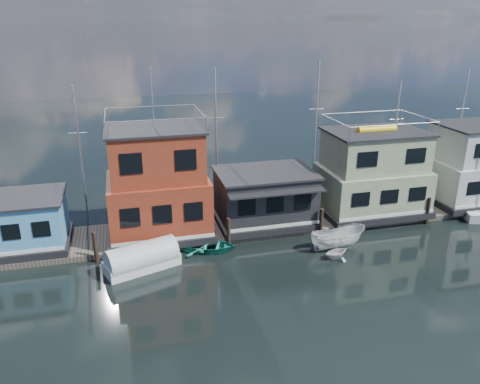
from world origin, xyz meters
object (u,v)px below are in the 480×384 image
object	(u,v)px
houseboat_green	(372,174)
dinghy_teal	(209,246)
motorboat	(337,238)
houseboat_red	(158,185)
tarp_runabout	(142,259)
houseboat_blue	(18,223)
houseboat_white	(478,165)
dinghy_white	(336,252)
houseboat_dark	(265,197)

from	to	relation	value
houseboat_green	dinghy_teal	world-z (taller)	houseboat_green
houseboat_green	motorboat	size ratio (longest dim) A/B	2.04
houseboat_red	motorboat	world-z (taller)	houseboat_red
tarp_runabout	houseboat_red	bearing A→B (deg)	51.14
houseboat_blue	tarp_runabout	xyz separation A→B (m)	(7.90, -4.42, -1.49)
houseboat_blue	houseboat_white	world-z (taller)	houseboat_white
houseboat_blue	dinghy_white	bearing A→B (deg)	-16.85
houseboat_blue	dinghy_white	world-z (taller)	houseboat_blue
houseboat_white	dinghy_white	size ratio (longest dim) A/B	4.42
houseboat_dark	houseboat_white	distance (m)	19.03
houseboat_red	houseboat_green	xyz separation A→B (m)	(17.00, 0.00, -0.55)
tarp_runabout	houseboat_green	bearing A→B (deg)	-5.55
houseboat_blue	houseboat_red	bearing A→B (deg)	0.00
houseboat_red	motorboat	distance (m)	13.24
houseboat_blue	motorboat	xyz separation A→B (m)	(21.33, -4.94, -1.41)
houseboat_red	houseboat_white	world-z (taller)	houseboat_red
houseboat_red	motorboat	bearing A→B (deg)	-22.67
houseboat_red	houseboat_green	size ratio (longest dim) A/B	1.41
houseboat_red	motorboat	xyz separation A→B (m)	(11.83, -4.94, -3.31)
houseboat_blue	houseboat_white	size ratio (longest dim) A/B	0.76
houseboat_dark	houseboat_green	distance (m)	9.07
tarp_runabout	houseboat_dark	bearing A→B (deg)	5.70
dinghy_teal	motorboat	world-z (taller)	motorboat
houseboat_blue	dinghy_white	xyz separation A→B (m)	(20.63, -6.25, -1.70)
houseboat_green	tarp_runabout	xyz separation A→B (m)	(-18.60, -4.42, -2.84)
houseboat_dark	dinghy_teal	xyz separation A→B (m)	(-4.98, -3.02, -2.02)
dinghy_teal	motorboat	xyz separation A→B (m)	(8.81, -1.90, 0.40)
houseboat_red	houseboat_dark	size ratio (longest dim) A/B	1.60
houseboat_green	houseboat_white	xyz separation A→B (m)	(10.00, -0.00, -0.01)
houseboat_blue	houseboat_green	bearing A→B (deg)	0.00
houseboat_green	houseboat_white	world-z (taller)	houseboat_green
houseboat_dark	houseboat_white	size ratio (longest dim) A/B	0.88
motorboat	tarp_runabout	distance (m)	13.44
dinghy_white	houseboat_dark	bearing A→B (deg)	11.76
dinghy_teal	houseboat_dark	bearing A→B (deg)	-38.23
houseboat_red	dinghy_white	bearing A→B (deg)	-29.31
dinghy_teal	houseboat_green	bearing A→B (deg)	-57.20
houseboat_dark	dinghy_white	xyz separation A→B (m)	(3.13, -6.23, -1.92)
houseboat_blue	dinghy_teal	size ratio (longest dim) A/B	1.68
houseboat_green	tarp_runabout	world-z (taller)	houseboat_green
motorboat	houseboat_green	bearing A→B (deg)	-48.08
houseboat_dark	motorboat	bearing A→B (deg)	-52.12
houseboat_blue	houseboat_white	xyz separation A→B (m)	(36.50, 0.00, 1.33)
dinghy_white	motorboat	xyz separation A→B (m)	(0.70, 1.31, 0.30)
houseboat_dark	dinghy_teal	bearing A→B (deg)	-148.75
houseboat_white	tarp_runabout	distance (m)	29.08
houseboat_dark	tarp_runabout	size ratio (longest dim) A/B	1.47
houseboat_white	houseboat_green	bearing A→B (deg)	180.00
houseboat_white	dinghy_teal	xyz separation A→B (m)	(-23.98, -3.04, -3.14)
houseboat_blue	dinghy_teal	world-z (taller)	houseboat_blue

